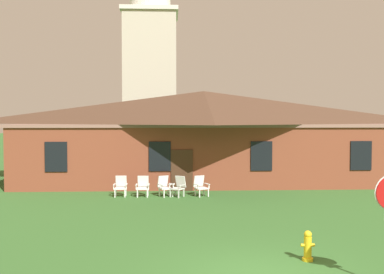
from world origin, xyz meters
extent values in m
cube|color=brown|center=(0.00, 17.62, 1.60)|extent=(20.63, 10.00, 3.20)
cube|color=#8C6458|center=(0.00, 17.62, 3.28)|extent=(21.05, 10.20, 0.16)
pyramid|color=#4C3323|center=(0.00, 17.62, 4.35)|extent=(21.46, 10.40, 1.97)
cube|color=black|center=(-7.74, 12.59, 1.76)|extent=(1.10, 0.06, 1.50)
cube|color=black|center=(-2.58, 12.59, 1.76)|extent=(1.10, 0.06, 1.50)
cube|color=black|center=(2.58, 12.59, 1.76)|extent=(1.10, 0.06, 1.50)
cube|color=black|center=(7.74, 12.59, 1.76)|extent=(1.10, 0.06, 1.50)
cube|color=#422819|center=(-1.47, 12.59, 1.05)|extent=(1.10, 0.06, 2.10)
cube|color=#BCB29E|center=(-3.93, 32.90, 6.63)|extent=(4.80, 4.80, 13.26)
cube|color=silver|center=(-3.93, 32.90, 13.44)|extent=(5.18, 5.18, 0.36)
cube|color=white|center=(-4.16, 10.83, 0.18)|extent=(0.05, 0.05, 0.36)
cube|color=white|center=(-4.62, 10.84, 0.18)|extent=(0.05, 0.05, 0.36)
cube|color=white|center=(-4.16, 11.27, 0.18)|extent=(0.05, 0.05, 0.36)
cube|color=white|center=(-4.62, 11.28, 0.18)|extent=(0.05, 0.05, 0.36)
cube|color=white|center=(-4.39, 11.06, 0.39)|extent=(0.54, 0.52, 0.05)
cube|color=white|center=(-4.39, 11.37, 0.69)|extent=(0.51, 0.19, 0.54)
cube|color=white|center=(-4.10, 11.03, 0.58)|extent=(0.06, 0.47, 0.03)
cube|color=white|center=(-4.10, 10.87, 0.47)|extent=(0.04, 0.04, 0.22)
cube|color=white|center=(-4.68, 11.04, 0.58)|extent=(0.06, 0.47, 0.03)
cube|color=white|center=(-4.68, 10.88, 0.47)|extent=(0.04, 0.04, 0.22)
cube|color=white|center=(-3.12, 10.75, 0.18)|extent=(0.05, 0.05, 0.36)
cube|color=white|center=(-3.58, 10.75, 0.18)|extent=(0.05, 0.05, 0.36)
cube|color=white|center=(-3.11, 11.19, 0.18)|extent=(0.05, 0.05, 0.36)
cube|color=white|center=(-3.57, 11.19, 0.18)|extent=(0.05, 0.05, 0.36)
cube|color=white|center=(-3.34, 10.97, 0.39)|extent=(0.55, 0.53, 0.05)
cube|color=white|center=(-3.34, 11.28, 0.69)|extent=(0.52, 0.20, 0.54)
cube|color=white|center=(-3.05, 10.95, 0.58)|extent=(0.07, 0.47, 0.03)
cube|color=white|center=(-3.06, 10.78, 0.47)|extent=(0.04, 0.04, 0.22)
cube|color=white|center=(-3.63, 10.95, 0.58)|extent=(0.07, 0.47, 0.03)
cube|color=white|center=(-3.64, 10.79, 0.47)|extent=(0.04, 0.04, 0.22)
cube|color=white|center=(-1.95, 10.90, 0.18)|extent=(0.07, 0.07, 0.36)
cube|color=white|center=(-2.35, 10.68, 0.18)|extent=(0.07, 0.07, 0.36)
cube|color=white|center=(-2.16, 11.28, 0.18)|extent=(0.07, 0.07, 0.36)
cube|color=white|center=(-2.56, 11.06, 0.18)|extent=(0.07, 0.07, 0.36)
cube|color=white|center=(-2.25, 10.98, 0.39)|extent=(0.72, 0.72, 0.05)
cube|color=white|center=(-2.41, 11.25, 0.69)|extent=(0.54, 0.42, 0.54)
cube|color=white|center=(-1.99, 11.10, 0.58)|extent=(0.28, 0.44, 0.03)
cube|color=white|center=(-1.91, 10.96, 0.47)|extent=(0.05, 0.05, 0.22)
cube|color=white|center=(-2.50, 10.82, 0.58)|extent=(0.28, 0.44, 0.03)
cube|color=white|center=(-2.42, 10.68, 0.47)|extent=(0.05, 0.05, 0.22)
cube|color=silver|center=(-1.67, 10.55, 0.18)|extent=(0.07, 0.07, 0.36)
cube|color=silver|center=(-2.05, 10.81, 0.18)|extent=(0.07, 0.07, 0.36)
cube|color=silver|center=(-1.42, 10.92, 0.18)|extent=(0.07, 0.07, 0.36)
cube|color=silver|center=(-1.80, 11.18, 0.18)|extent=(0.07, 0.07, 0.36)
cube|color=silver|center=(-1.74, 10.87, 0.39)|extent=(0.74, 0.73, 0.05)
cube|color=silver|center=(-1.56, 11.12, 0.69)|extent=(0.53, 0.45, 0.54)
cube|color=silver|center=(-1.51, 10.69, 0.58)|extent=(0.31, 0.42, 0.03)
cube|color=silver|center=(-1.60, 10.55, 0.47)|extent=(0.06, 0.06, 0.22)
cube|color=silver|center=(-1.99, 11.01, 0.58)|extent=(0.31, 0.42, 0.03)
cube|color=silver|center=(-2.08, 10.88, 0.47)|extent=(0.06, 0.06, 0.22)
cube|color=white|center=(-0.28, 10.83, 0.18)|extent=(0.07, 0.07, 0.36)
cube|color=white|center=(-0.70, 10.65, 0.18)|extent=(0.07, 0.07, 0.36)
cube|color=white|center=(-0.45, 11.24, 0.18)|extent=(0.07, 0.07, 0.36)
cube|color=white|center=(-0.87, 11.06, 0.18)|extent=(0.07, 0.07, 0.36)
cube|color=white|center=(-0.58, 10.94, 0.39)|extent=(0.70, 0.69, 0.05)
cube|color=white|center=(-0.70, 11.23, 0.69)|extent=(0.55, 0.38, 0.54)
cube|color=white|center=(-0.30, 11.04, 0.58)|extent=(0.24, 0.45, 0.03)
cube|color=white|center=(-0.24, 10.89, 0.47)|extent=(0.05, 0.05, 0.22)
cube|color=white|center=(-0.83, 10.81, 0.58)|extent=(0.24, 0.45, 0.03)
cube|color=white|center=(-0.77, 10.66, 0.47)|extent=(0.05, 0.05, 0.22)
cylinder|color=gold|center=(1.52, 1.13, 0.04)|extent=(0.28, 0.28, 0.08)
cylinder|color=gold|center=(1.52, 1.13, 0.36)|extent=(0.20, 0.20, 0.55)
sphere|color=gold|center=(1.52, 1.13, 0.69)|extent=(0.20, 0.20, 0.20)
cylinder|color=gold|center=(1.39, 1.13, 0.41)|extent=(0.10, 0.08, 0.08)
cylinder|color=gold|center=(1.65, 1.13, 0.41)|extent=(0.10, 0.08, 0.08)
camera|label=1|loc=(-2.02, -10.45, 3.71)|focal=42.92mm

